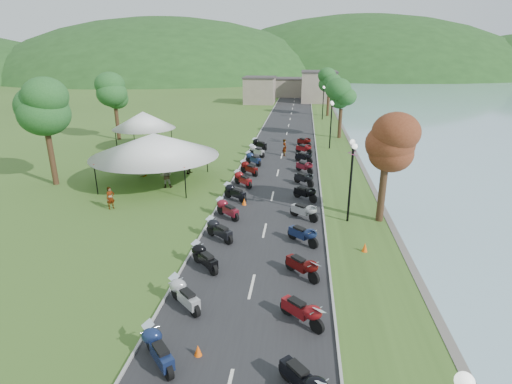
{
  "coord_description": "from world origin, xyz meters",
  "views": [
    {
      "loc": [
        2.0,
        -5.38,
        9.97
      ],
      "look_at": [
        -0.88,
        19.13,
        1.3
      ],
      "focal_mm": 28.0,
      "sensor_mm": 36.0,
      "label": 1
    }
  ],
  "objects_px": {
    "pedestrian_a": "(112,209)",
    "pedestrian_b": "(167,187)",
    "vendor_tent_main": "(155,158)",
    "pedestrian_c": "(160,167)"
  },
  "relations": [
    {
      "from": "pedestrian_b",
      "to": "pedestrian_c",
      "type": "bearing_deg",
      "value": -74.51
    },
    {
      "from": "vendor_tent_main",
      "to": "pedestrian_c",
      "type": "height_order",
      "value": "vendor_tent_main"
    },
    {
      "from": "pedestrian_c",
      "to": "pedestrian_a",
      "type": "bearing_deg",
      "value": -50.52
    },
    {
      "from": "vendor_tent_main",
      "to": "pedestrian_b",
      "type": "distance_m",
      "value": 2.6
    },
    {
      "from": "pedestrian_a",
      "to": "pedestrian_b",
      "type": "bearing_deg",
      "value": 14.88
    },
    {
      "from": "pedestrian_a",
      "to": "pedestrian_b",
      "type": "xyz_separation_m",
      "value": [
        2.23,
        4.81,
        0.0
      ]
    },
    {
      "from": "pedestrian_a",
      "to": "vendor_tent_main",
      "type": "bearing_deg",
      "value": 29.87
    },
    {
      "from": "vendor_tent_main",
      "to": "pedestrian_c",
      "type": "bearing_deg",
      "value": 107.46
    },
    {
      "from": "vendor_tent_main",
      "to": "pedestrian_c",
      "type": "distance_m",
      "value": 4.98
    },
    {
      "from": "vendor_tent_main",
      "to": "pedestrian_c",
      "type": "relative_size",
      "value": 3.41
    }
  ]
}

